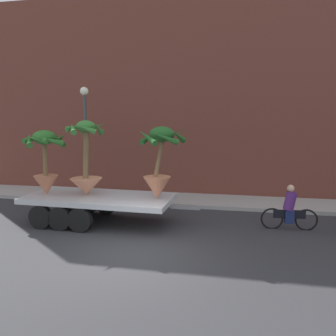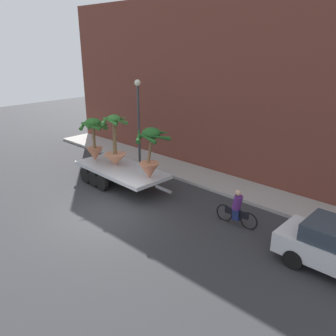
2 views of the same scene
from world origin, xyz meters
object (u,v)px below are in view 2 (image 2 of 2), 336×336
potted_palm_middle (150,154)px  street_lamp (138,111)px  potted_palm_rear (115,146)px  cyclist (237,209)px  potted_palm_front (94,137)px  flatbed_trailer (118,171)px

potted_palm_middle → street_lamp: street_lamp is taller
potted_palm_rear → cyclist: (6.94, 0.52, -1.30)m
street_lamp → potted_palm_front: bearing=-92.5°
potted_palm_rear → potted_palm_middle: size_ratio=1.08×
street_lamp → flatbed_trailer: bearing=-62.0°
potted_palm_front → street_lamp: street_lamp is taller
cyclist → street_lamp: street_lamp is taller
potted_palm_middle → potted_palm_front: (-4.07, -0.15, 0.05)m
potted_palm_front → street_lamp: bearing=87.5°
potted_palm_front → cyclist: size_ratio=1.24×
cyclist → potted_palm_front: bearing=-174.7°
potted_palm_front → street_lamp: size_ratio=0.47×
flatbed_trailer → street_lamp: 4.05m
potted_palm_middle → street_lamp: (-3.94, 2.87, 1.04)m
potted_palm_front → cyclist: potted_palm_front is taller
potted_palm_middle → potted_palm_front: size_ratio=1.06×
potted_palm_rear → street_lamp: street_lamp is taller
cyclist → street_lamp: (-8.21, 2.25, 2.56)m
flatbed_trailer → street_lamp: (-1.50, 2.82, 2.48)m
street_lamp → potted_palm_rear: bearing=-65.3°
cyclist → flatbed_trailer: bearing=-175.1°
potted_palm_middle → street_lamp: size_ratio=0.50×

